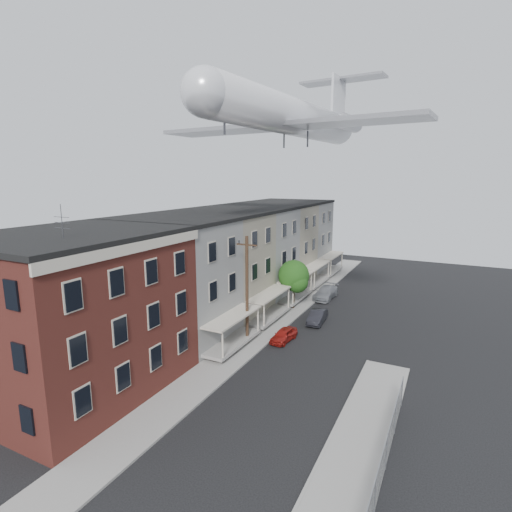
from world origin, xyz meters
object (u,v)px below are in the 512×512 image
(car_near, at_px, (284,335))
(car_mid, at_px, (317,317))
(airplane, at_px, (294,117))
(car_far, at_px, (326,293))
(utility_pole, at_px, (247,289))
(street_tree, at_px, (295,277))

(car_near, height_order, car_mid, car_mid)
(car_near, relative_size, airplane, 0.12)
(car_near, xyz_separation_m, airplane, (-1.58, 5.60, 18.28))
(car_far, relative_size, airplane, 0.17)
(utility_pole, height_order, car_mid, utility_pole)
(street_tree, relative_size, car_mid, 1.42)
(car_near, bearing_deg, car_far, 97.09)
(street_tree, bearing_deg, utility_pole, -91.89)
(airplane, bearing_deg, utility_pole, -97.39)
(car_mid, distance_m, car_far, 8.03)
(street_tree, distance_m, airplane, 15.60)
(utility_pole, bearing_deg, car_far, 81.78)
(car_mid, bearing_deg, car_far, 97.16)
(utility_pole, distance_m, car_far, 15.74)
(utility_pole, height_order, car_far, utility_pole)
(car_mid, bearing_deg, airplane, 172.32)
(car_near, distance_m, airplane, 19.19)
(car_near, distance_m, car_mid, 5.54)
(car_near, bearing_deg, street_tree, 110.70)
(car_mid, relative_size, airplane, 0.13)
(utility_pole, bearing_deg, airplane, 82.61)
(car_mid, distance_m, airplane, 18.44)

